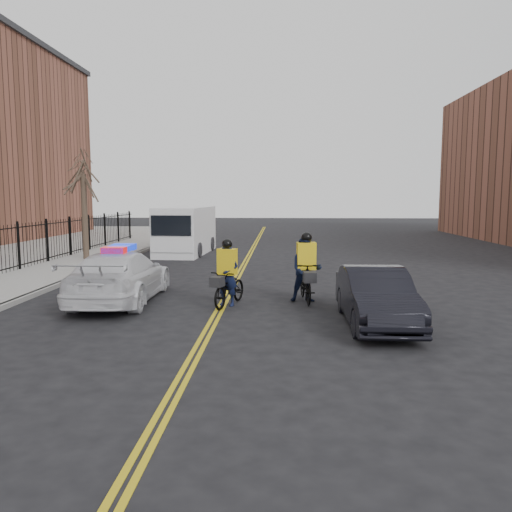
{
  "coord_description": "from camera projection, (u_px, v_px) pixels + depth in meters",
  "views": [
    {
      "loc": [
        1.66,
        -13.18,
        3.09
      ],
      "look_at": [
        0.92,
        1.81,
        1.3
      ],
      "focal_mm": 35.0,
      "sensor_mm": 36.0,
      "label": 1
    }
  ],
  "objects": [
    {
      "name": "center_line_left",
      "position": [
        240.0,
        269.0,
        21.46
      ],
      "size": [
        0.1,
        60.0,
        0.01
      ],
      "primitive_type": "cube",
      "color": "gold",
      "rests_on": "ground"
    },
    {
      "name": "cargo_van",
      "position": [
        185.0,
        231.0,
        26.99
      ],
      "size": [
        2.56,
        6.13,
        2.52
      ],
      "rotation": [
        0.0,
        0.0,
        -0.05
      ],
      "color": "white",
      "rests_on": "ground"
    },
    {
      "name": "dark_sedan",
      "position": [
        376.0,
        297.0,
        12.01
      ],
      "size": [
        1.51,
        4.21,
        1.38
      ],
      "primitive_type": "imported",
      "rotation": [
        0.0,
        0.0,
        0.01
      ],
      "color": "black",
      "rests_on": "ground"
    },
    {
      "name": "sidewalk",
      "position": [
        71.0,
        266.0,
        21.81
      ],
      "size": [
        3.0,
        60.0,
        0.15
      ],
      "primitive_type": "cube",
      "color": "gray",
      "rests_on": "ground"
    },
    {
      "name": "street_tree",
      "position": [
        84.0,
        187.0,
        23.39
      ],
      "size": [
        3.2,
        3.2,
        4.8
      ],
      "color": "#3A2B22",
      "rests_on": "sidewalk"
    },
    {
      "name": "police_cruiser",
      "position": [
        120.0,
        276.0,
        14.68
      ],
      "size": [
        2.2,
        5.22,
        1.66
      ],
      "rotation": [
        0.0,
        0.0,
        3.16
      ],
      "color": "silver",
      "rests_on": "ground"
    },
    {
      "name": "ground",
      "position": [
        219.0,
        311.0,
        13.52
      ],
      "size": [
        120.0,
        120.0,
        0.0
      ],
      "primitive_type": "plane",
      "color": "black",
      "rests_on": "ground"
    },
    {
      "name": "iron_fence",
      "position": [
        37.0,
        245.0,
        21.78
      ],
      "size": [
        0.12,
        28.0,
        2.0
      ],
      "primitive_type": null,
      "color": "black",
      "rests_on": "ground"
    },
    {
      "name": "cyclist_near",
      "position": [
        227.0,
        282.0,
        14.17
      ],
      "size": [
        1.24,
        2.06,
        1.91
      ],
      "rotation": [
        0.0,
        0.0,
        -0.31
      ],
      "color": "black",
      "rests_on": "ground"
    },
    {
      "name": "center_line_right",
      "position": [
        244.0,
        269.0,
        21.45
      ],
      "size": [
        0.1,
        60.0,
        0.01
      ],
      "primitive_type": "cube",
      "color": "gold",
      "rests_on": "ground"
    },
    {
      "name": "curb",
      "position": [
        105.0,
        266.0,
        21.74
      ],
      "size": [
        0.2,
        60.0,
        0.15
      ],
      "primitive_type": "cube",
      "color": "gray",
      "rests_on": "ground"
    },
    {
      "name": "cyclist_far",
      "position": [
        306.0,
        275.0,
        14.63
      ],
      "size": [
        0.98,
        2.09,
        2.07
      ],
      "rotation": [
        0.0,
        0.0,
        0.09
      ],
      "color": "black",
      "rests_on": "ground"
    }
  ]
}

